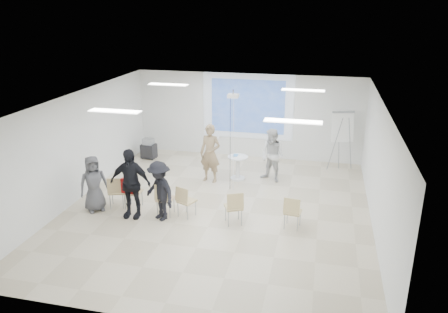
% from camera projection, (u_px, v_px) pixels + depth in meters
% --- Properties ---
extents(floor, '(8.00, 9.00, 0.10)m').
position_uv_depth(floor, '(217.00, 211.00, 11.81)').
color(floor, beige).
rests_on(floor, ground).
extents(ceiling, '(8.00, 9.00, 0.10)m').
position_uv_depth(ceiling, '(217.00, 98.00, 10.78)').
color(ceiling, white).
rests_on(ceiling, wall_back).
extents(wall_back, '(8.00, 0.10, 3.00)m').
position_uv_depth(wall_back, '(248.00, 116.00, 15.48)').
color(wall_back, silver).
rests_on(wall_back, floor).
extents(wall_left, '(0.10, 9.00, 3.00)m').
position_uv_depth(wall_left, '(76.00, 146.00, 12.16)').
color(wall_left, silver).
rests_on(wall_left, floor).
extents(wall_right, '(0.10, 9.00, 3.00)m').
position_uv_depth(wall_right, '(381.00, 170.00, 10.43)').
color(wall_right, silver).
rests_on(wall_right, floor).
extents(projection_halo, '(3.20, 0.01, 2.30)m').
position_uv_depth(projection_halo, '(248.00, 106.00, 15.30)').
color(projection_halo, silver).
rests_on(projection_halo, wall_back).
extents(projection_image, '(2.60, 0.01, 1.90)m').
position_uv_depth(projection_image, '(248.00, 107.00, 15.29)').
color(projection_image, '#3258AB').
rests_on(projection_image, wall_back).
extents(pedestal_table, '(0.66, 0.66, 0.78)m').
position_uv_depth(pedestal_table, '(238.00, 166.00, 13.70)').
color(pedestal_table, white).
rests_on(pedestal_table, floor).
extents(player_left, '(0.83, 0.63, 2.06)m').
position_uv_depth(player_left, '(210.00, 150.00, 13.37)').
color(player_left, '#967C5B').
rests_on(player_left, floor).
extents(player_right, '(1.12, 1.04, 1.85)m').
position_uv_depth(player_right, '(272.00, 153.00, 13.42)').
color(player_right, silver).
rests_on(player_right, floor).
extents(controller_left, '(0.06, 0.12, 0.04)m').
position_uv_depth(controller_left, '(218.00, 138.00, 13.45)').
color(controller_left, white).
rests_on(controller_left, player_left).
extents(controller_right, '(0.10, 0.14, 0.04)m').
position_uv_depth(controller_right, '(268.00, 140.00, 13.58)').
color(controller_right, silver).
rests_on(controller_right, player_right).
extents(chair_far_left, '(0.53, 0.55, 0.90)m').
position_uv_depth(chair_far_left, '(116.00, 190.00, 11.73)').
color(chair_far_left, tan).
rests_on(chair_far_left, floor).
extents(chair_left_mid, '(0.44, 0.48, 0.92)m').
position_uv_depth(chair_left_mid, '(131.00, 190.00, 11.68)').
color(chair_left_mid, tan).
rests_on(chair_left_mid, floor).
extents(chair_left_inner, '(0.43, 0.46, 0.90)m').
position_uv_depth(chair_left_inner, '(164.00, 197.00, 11.28)').
color(chair_left_inner, tan).
rests_on(chair_left_inner, floor).
extents(chair_center, '(0.54, 0.56, 0.86)m').
position_uv_depth(chair_center, '(185.00, 199.00, 11.22)').
color(chair_center, tan).
rests_on(chair_center, floor).
extents(chair_right_inner, '(0.57, 0.58, 0.90)m').
position_uv_depth(chair_right_inner, '(234.00, 205.00, 10.83)').
color(chair_right_inner, tan).
rests_on(chair_right_inner, floor).
extents(chair_right_far, '(0.45, 0.48, 0.86)m').
position_uv_depth(chair_right_far, '(292.00, 210.00, 10.63)').
color(chair_right_far, tan).
rests_on(chair_right_far, floor).
extents(red_jacket, '(0.42, 0.11, 0.40)m').
position_uv_depth(red_jacket, '(129.00, 186.00, 11.49)').
color(red_jacket, '#AD1515').
rests_on(red_jacket, chair_left_mid).
extents(laptop, '(0.33, 0.24, 0.03)m').
position_uv_depth(laptop, '(166.00, 197.00, 11.39)').
color(laptop, black).
rests_on(laptop, chair_left_inner).
extents(audience_left, '(1.25, 0.76, 2.12)m').
position_uv_depth(audience_left, '(130.00, 178.00, 11.09)').
color(audience_left, black).
rests_on(audience_left, floor).
extents(audience_mid, '(1.31, 1.17, 1.78)m').
position_uv_depth(audience_mid, '(159.00, 187.00, 11.00)').
color(audience_mid, black).
rests_on(audience_mid, floor).
extents(audience_outer, '(0.99, 0.97, 1.72)m').
position_uv_depth(audience_outer, '(93.00, 180.00, 11.50)').
color(audience_outer, '#515155').
rests_on(audience_outer, floor).
extents(flipchart_easel, '(0.82, 0.65, 1.99)m').
position_uv_depth(flipchart_easel, '(343.00, 127.00, 14.19)').
color(flipchart_easel, gray).
rests_on(flipchart_easel, floor).
extents(av_cart, '(0.54, 0.45, 0.74)m').
position_uv_depth(av_cart, '(149.00, 149.00, 15.60)').
color(av_cart, black).
rests_on(av_cart, floor).
extents(ceiling_projector, '(0.30, 0.25, 3.00)m').
position_uv_depth(ceiling_projector, '(233.00, 101.00, 12.25)').
color(ceiling_projector, white).
rests_on(ceiling_projector, ceiling).
extents(fluor_panel_nw, '(1.20, 0.30, 0.02)m').
position_uv_depth(fluor_panel_nw, '(168.00, 84.00, 13.07)').
color(fluor_panel_nw, white).
rests_on(fluor_panel_nw, ceiling).
extents(fluor_panel_ne, '(1.20, 0.30, 0.02)m').
position_uv_depth(fluor_panel_ne, '(303.00, 90.00, 12.22)').
color(fluor_panel_ne, white).
rests_on(fluor_panel_ne, ceiling).
extents(fluor_panel_sw, '(1.20, 0.30, 0.02)m').
position_uv_depth(fluor_panel_sw, '(115.00, 111.00, 9.86)').
color(fluor_panel_sw, white).
rests_on(fluor_panel_sw, ceiling).
extents(fluor_panel_se, '(1.20, 0.30, 0.02)m').
position_uv_depth(fluor_panel_se, '(293.00, 121.00, 9.00)').
color(fluor_panel_se, white).
rests_on(fluor_panel_se, ceiling).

